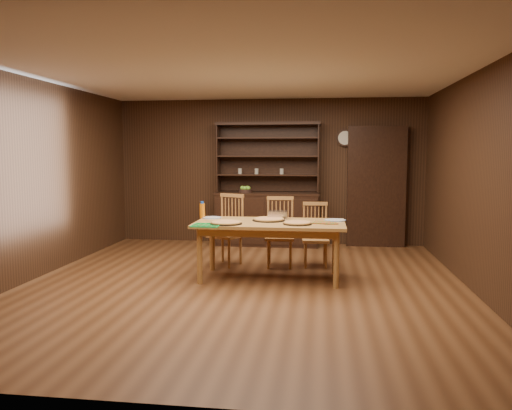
# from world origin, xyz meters

# --- Properties ---
(floor) EXTENTS (6.00, 6.00, 0.00)m
(floor) POSITION_xyz_m (0.00, 0.00, 0.00)
(floor) COLOR brown
(floor) RESTS_ON ground
(room_shell) EXTENTS (6.00, 6.00, 6.00)m
(room_shell) POSITION_xyz_m (0.00, 0.00, 1.58)
(room_shell) COLOR white
(room_shell) RESTS_ON floor
(china_hutch) EXTENTS (1.84, 0.52, 2.17)m
(china_hutch) POSITION_xyz_m (-0.00, 2.75, 0.60)
(china_hutch) COLOR black
(china_hutch) RESTS_ON floor
(doorway) EXTENTS (1.00, 0.18, 2.10)m
(doorway) POSITION_xyz_m (1.90, 2.90, 1.05)
(doorway) COLOR black
(doorway) RESTS_ON floor
(wall_clock) EXTENTS (0.30, 0.05, 0.30)m
(wall_clock) POSITION_xyz_m (1.35, 2.96, 1.90)
(wall_clock) COLOR black
(wall_clock) RESTS_ON room_shell
(dining_table) EXTENTS (1.92, 0.96, 0.75)m
(dining_table) POSITION_xyz_m (0.30, 0.36, 0.67)
(dining_table) COLOR #A77A3A
(dining_table) RESTS_ON floor
(chair_left) EXTENTS (0.55, 0.54, 1.04)m
(chair_left) POSITION_xyz_m (-0.39, 1.14, 0.55)
(chair_left) COLOR #A46E38
(chair_left) RESTS_ON floor
(chair_center) EXTENTS (0.43, 0.41, 1.00)m
(chair_center) POSITION_xyz_m (0.36, 1.15, 0.53)
(chair_center) COLOR #A46E38
(chair_center) RESTS_ON floor
(chair_right) EXTENTS (0.40, 0.39, 0.92)m
(chair_right) POSITION_xyz_m (0.87, 1.22, 0.49)
(chair_right) COLOR #A46E38
(chair_right) RESTS_ON floor
(pizza_left) EXTENTS (0.41, 0.41, 0.04)m
(pizza_left) POSITION_xyz_m (-0.23, 0.10, 0.77)
(pizza_left) COLOR black
(pizza_left) RESTS_ON dining_table
(pizza_right) EXTENTS (0.36, 0.36, 0.04)m
(pizza_right) POSITION_xyz_m (0.66, 0.19, 0.77)
(pizza_right) COLOR black
(pizza_right) RESTS_ON dining_table
(pizza_center) EXTENTS (0.44, 0.44, 0.04)m
(pizza_center) POSITION_xyz_m (0.27, 0.48, 0.77)
(pizza_center) COLOR black
(pizza_center) RESTS_ON dining_table
(cooling_rack) EXTENTS (0.35, 0.35, 0.01)m
(cooling_rack) POSITION_xyz_m (-0.45, -0.07, 0.76)
(cooling_rack) COLOR green
(cooling_rack) RESTS_ON dining_table
(plate_left) EXTENTS (0.26, 0.26, 0.02)m
(plate_left) POSITION_xyz_m (-0.52, 0.61, 0.76)
(plate_left) COLOR white
(plate_left) RESTS_ON dining_table
(plate_right) EXTENTS (0.28, 0.28, 0.02)m
(plate_right) POSITION_xyz_m (1.14, 0.58, 0.76)
(plate_right) COLOR white
(plate_right) RESTS_ON dining_table
(foil_dish) EXTENTS (0.26, 0.19, 0.10)m
(foil_dish) POSITION_xyz_m (0.37, 0.70, 0.80)
(foil_dish) COLOR white
(foil_dish) RESTS_ON dining_table
(juice_bottle) EXTENTS (0.07, 0.07, 0.23)m
(juice_bottle) POSITION_xyz_m (-0.66, 0.62, 0.86)
(juice_bottle) COLOR orange
(juice_bottle) RESTS_ON dining_table
(pot_holder_a) EXTENTS (0.20, 0.20, 0.01)m
(pot_holder_a) POSITION_xyz_m (1.07, 0.30, 0.76)
(pot_holder_a) COLOR red
(pot_holder_a) RESTS_ON dining_table
(pot_holder_b) EXTENTS (0.25, 0.25, 0.02)m
(pot_holder_b) POSITION_xyz_m (0.96, 0.33, 0.76)
(pot_holder_b) COLOR red
(pot_holder_b) RESTS_ON dining_table
(fruit_bowl) EXTENTS (0.25, 0.25, 0.12)m
(fruit_bowl) POSITION_xyz_m (-0.38, 2.69, 0.99)
(fruit_bowl) COLOR black
(fruit_bowl) RESTS_ON china_hutch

